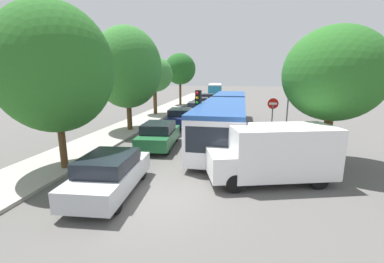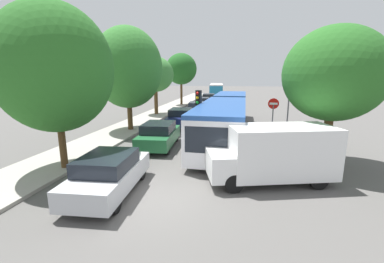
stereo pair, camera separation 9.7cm
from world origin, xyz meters
The scene contains 19 objects.
ground_plane centered at (0.00, 0.00, 0.00)m, with size 200.00×200.00×0.00m, color #565451.
kerb_strip_left centered at (-6.20, 23.90, 0.07)m, with size 3.20×57.79×0.14m, color #9E998E.
articulated_bus centered at (1.91, 11.05, 1.52)m, with size 3.19×17.79×2.63m.
city_bus_rear centered at (-1.80, 47.79, 1.45)m, with size 3.37×11.82×2.51m.
queued_car_silver centered at (-1.92, 0.09, 0.76)m, with size 2.06×4.39×1.49m.
queued_car_green centered at (-1.94, 6.42, 0.77)m, with size 2.09×4.45×1.51m.
queued_car_navy centered at (-2.04, 12.98, 0.78)m, with size 2.12×4.51×1.53m.
queued_car_white centered at (-1.62, 19.33, 0.74)m, with size 2.03×4.31×1.46m.
queued_car_graphite centered at (-1.85, 25.70, 0.72)m, with size 1.98×4.20×1.43m.
queued_car_tan centered at (-1.66, 31.37, 0.78)m, with size 2.14×4.54×1.54m.
white_van centered at (4.20, 2.20, 1.24)m, with size 5.34×3.19×2.31m.
traffic_light centered at (0.30, 7.42, 2.50)m, with size 0.38×0.40×3.40m.
no_entry_sign centered at (4.99, 9.35, 1.88)m, with size 0.70×0.08×2.82m.
direction_sign_post centered at (6.20, 10.80, 2.55)m, with size 0.14×1.40×3.60m.
tree_left_near centered at (-5.11, 1.95, 4.57)m, with size 4.92×4.92×7.32m.
tree_left_mid centered at (-5.55, 10.64, 4.68)m, with size 5.19×5.19×7.85m.
tree_left_far centered at (-6.03, 18.79, 4.29)m, with size 3.93×3.93×6.27m.
tree_left_distant centered at (-5.36, 28.46, 5.07)m, with size 4.38×4.38×7.36m.
tree_right_near centered at (7.05, 4.76, 4.22)m, with size 4.58×4.58×6.49m.
Camera 1 is at (2.52, -8.12, 4.27)m, focal length 24.00 mm.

